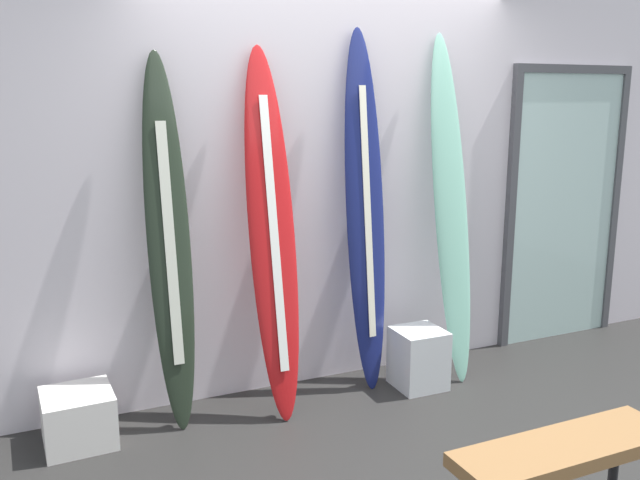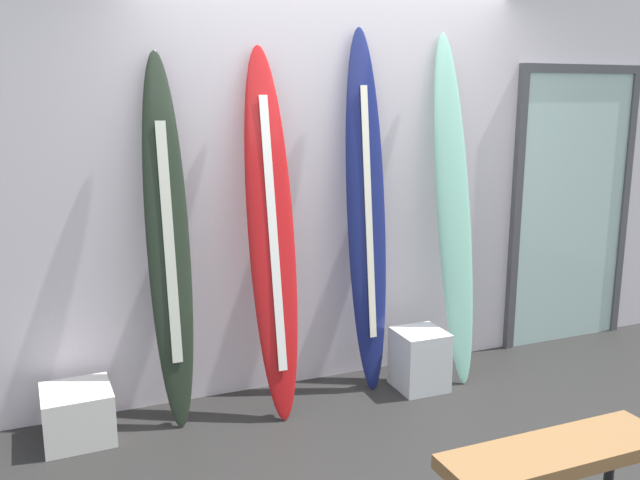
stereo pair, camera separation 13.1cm
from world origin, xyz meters
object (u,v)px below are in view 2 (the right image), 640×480
surfboard_seafoam (454,210)px  display_block_center (420,359)px  surfboard_charcoal (168,246)px  display_block_left (78,414)px  glass_door (572,203)px  bench (557,461)px  surfboard_crimson (271,235)px  surfboard_navy (366,215)px

surfboard_seafoam → display_block_center: (-0.30, -0.13, -0.94)m
surfboard_charcoal → surfboard_seafoam: 1.84m
display_block_left → glass_door: 3.71m
bench → glass_door: bearing=47.3°
glass_door → surfboard_crimson: bearing=-174.0°
surfboard_crimson → glass_door: 2.47m
surfboard_navy → bench: (-0.00, -1.79, -0.73)m
display_block_center → bench: bench is taller
surfboard_charcoal → display_block_center: (1.54, -0.18, -0.84)m
surfboard_navy → surfboard_seafoam: bearing=-6.3°
surfboard_charcoal → surfboard_seafoam: size_ratio=0.93×
surfboard_navy → bench: size_ratio=2.24×
surfboard_seafoam → bench: size_ratio=2.23×
display_block_center → display_block_left: bearing=176.5°
display_block_left → surfboard_navy: bearing=2.3°
surfboard_navy → glass_door: size_ratio=1.09×
display_block_center → bench: size_ratio=0.38×
surfboard_charcoal → surfboard_crimson: surfboard_crimson is taller
display_block_left → bench: (1.78, -1.72, 0.25)m
surfboard_crimson → surfboard_seafoam: bearing=1.1°
bench → display_block_left: bearing=135.9°
surfboard_navy → bench: 1.93m
surfboard_charcoal → display_block_center: bearing=-6.6°
surfboard_charcoal → surfboard_crimson: size_ratio=0.98×
display_block_left → glass_door: bearing=3.8°
glass_door → bench: size_ratio=2.05×
surfboard_seafoam → glass_door: (1.20, 0.24, -0.06)m
display_block_center → glass_door: 1.78m
surfboard_crimson → bench: size_ratio=2.12×
display_block_center → surfboard_charcoal: bearing=173.4°
surfboard_navy → bench: bearing=-90.2°
surfboard_crimson → display_block_left: 1.45m
surfboard_crimson → bench: (0.65, -1.70, -0.67)m
surfboard_charcoal → surfboard_seafoam: bearing=-1.4°
surfboard_navy → display_block_left: size_ratio=6.03×
display_block_center → glass_door: size_ratio=0.19×
surfboard_seafoam → bench: (-0.61, -1.72, -0.74)m
surfboard_navy → glass_door: bearing=5.4°
surfboard_crimson → surfboard_navy: bearing=7.7°
display_block_center → bench: 1.63m
surfboard_crimson → surfboard_seafoam: surfboard_seafoam is taller
display_block_left → bench: bench is taller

